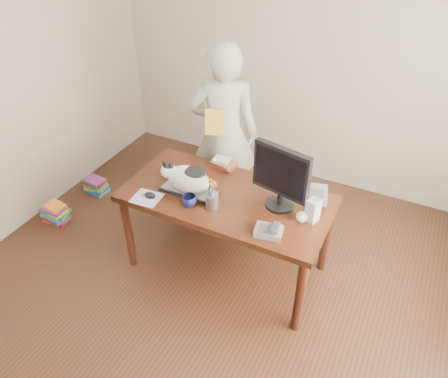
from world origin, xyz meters
TOP-DOWN VIEW (x-y plane):
  - room at (0.00, 0.00)m, footprint 4.50×4.50m
  - desk at (0.00, 0.68)m, footprint 1.60×0.80m
  - keyboard at (-0.28, 0.52)m, footprint 0.46×0.18m
  - cat at (-0.30, 0.51)m, footprint 0.44×0.23m
  - monitor at (0.40, 0.66)m, footprint 0.44×0.26m
  - pen_cup at (-0.04, 0.43)m, footprint 0.13×0.13m
  - mousepad at (-0.53, 0.30)m, footprint 0.22×0.21m
  - mouse at (-0.51, 0.32)m, footprint 0.10×0.07m
  - coffee_mug at (-0.20, 0.37)m, footprint 0.15×0.15m
  - phone at (0.45, 0.34)m, footprint 0.21×0.18m
  - speaker at (0.66, 0.62)m, footprint 0.10×0.11m
  - baseball at (0.60, 0.57)m, footprint 0.08×0.08m
  - book_stack at (-0.21, 0.94)m, footprint 0.22×0.17m
  - calculator at (0.62, 0.89)m, footprint 0.21×0.25m
  - person at (-0.38, 1.30)m, footprint 0.73×0.62m
  - held_book at (-0.38, 1.13)m, footprint 0.18×0.15m
  - book_pile_a at (-1.75, 0.40)m, footprint 0.27×0.22m
  - book_pile_b at (-1.72, 0.95)m, footprint 0.26×0.20m

SIDE VIEW (x-z plane):
  - book_pile_b at x=-1.72m, z-range 0.00..0.15m
  - book_pile_a at x=-1.75m, z-range 0.00..0.18m
  - desk at x=0.00m, z-range 0.23..0.98m
  - mousepad at x=-0.53m, z-range 0.75..0.75m
  - keyboard at x=-0.28m, z-range 0.75..0.78m
  - mouse at x=-0.51m, z-range 0.75..0.79m
  - phone at x=0.45m, z-range 0.74..0.82m
  - calculator at x=0.62m, z-range 0.75..0.81m
  - book_stack at x=-0.21m, z-range 0.74..0.82m
  - baseball at x=0.60m, z-range 0.75..0.83m
  - coffee_mug at x=-0.20m, z-range 0.75..0.84m
  - pen_cup at x=-0.04m, z-range 0.69..0.95m
  - speaker at x=0.66m, z-range 0.75..0.93m
  - person at x=-0.38m, z-range 0.00..1.70m
  - cat at x=-0.30m, z-range 0.75..1.01m
  - monitor at x=0.40m, z-range 0.78..1.28m
  - held_book at x=-0.38m, z-range 0.94..1.16m
  - room at x=0.00m, z-range -0.90..3.60m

